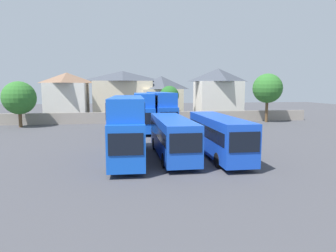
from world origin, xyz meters
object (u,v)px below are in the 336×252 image
house_terrace_far_right (218,92)px  tree_behind_wall (267,88)px  tree_right_of_lot (169,96)px  bus_2 (172,135)px  bus_4 (144,110)px  house_terrace_left (67,96)px  bus_5 (161,109)px  house_terrace_right (161,96)px  bus_1 (127,125)px  bus_3 (218,134)px  house_terrace_centre (123,94)px  tree_left_of_lot (19,98)px

house_terrace_far_right → tree_behind_wall: 11.42m
tree_behind_wall → tree_right_of_lot: size_ratio=1.33×
bus_2 → tree_right_of_lot: bearing=171.5°
bus_4 → house_terrace_left: bearing=-141.3°
bus_5 → house_terrace_far_right: house_terrace_far_right is taller
house_terrace_right → house_terrace_far_right: house_terrace_far_right is taller
bus_1 → bus_3: size_ratio=0.98×
bus_3 → house_terrace_right: (-0.45, 34.22, 2.15)m
house_terrace_centre → tree_left_of_lot: (-14.99, -12.04, -0.24)m
bus_5 → bus_3: bearing=7.1°
bus_4 → tree_left_of_lot: (-17.67, 6.75, 1.46)m
bus_2 → tree_behind_wall: tree_behind_wall is taller
bus_5 → tree_behind_wall: bearing=109.3°
house_terrace_right → bus_4: bearing=-104.3°
bus_1 → house_terrace_right: house_terrace_right is taller
bus_1 → tree_left_of_lot: 27.26m
house_terrace_left → bus_1: bearing=-72.8°
bus_5 → house_terrace_far_right: 22.70m
tree_behind_wall → tree_right_of_lot: tree_behind_wall is taller
bus_5 → tree_right_of_lot: (3.11, 12.45, 1.49)m
house_terrace_left → tree_right_of_lot: 18.86m
tree_left_of_lot → tree_behind_wall: size_ratio=0.83×
bus_2 → house_terrace_left: house_terrace_left is taller
bus_1 → bus_2: 3.86m
bus_5 → tree_left_of_lot: size_ratio=1.56×
tree_left_of_lot → bus_2: bearing=-49.5°
house_terrace_centre → tree_left_of_lot: 19.23m
house_terrace_right → tree_right_of_lot: 6.12m
bus_4 → house_terrace_left: (-12.75, 17.56, 1.49)m
house_terrace_far_right → tree_behind_wall: bearing=-62.0°
bus_5 → house_terrace_centre: house_terrace_centre is taller
tree_right_of_lot → bus_5: bearing=-104.0°
bus_1 → bus_5: (4.69, 15.61, 0.05)m
bus_1 → tree_left_of_lot: size_ratio=1.63×
tree_right_of_lot → bus_3: bearing=-90.4°
bus_2 → house_terrace_left: 35.93m
bus_5 → house_terrace_left: house_terrace_left is taller
house_terrace_centre → tree_right_of_lot: bearing=-39.1°
bus_2 → tree_left_of_lot: bearing=-139.7°
bus_2 → house_terrace_far_right: (14.66, 33.25, 2.98)m
bus_2 → bus_4: bus_4 is taller
bus_4 → house_terrace_left: size_ratio=1.20×
bus_1 → house_terrace_far_right: (18.37, 33.61, 2.01)m
house_terrace_far_right → tree_right_of_lot: bearing=-152.3°
house_terrace_far_right → tree_behind_wall: size_ratio=1.17×
bus_3 → bus_5: bearing=-169.4°
bus_2 → house_terrace_right: bearing=174.1°
bus_2 → house_terrace_centre: 34.55m
bus_5 → tree_right_of_lot: tree_right_of_lot is taller
tree_left_of_lot → tree_right_of_lot: size_ratio=1.10×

